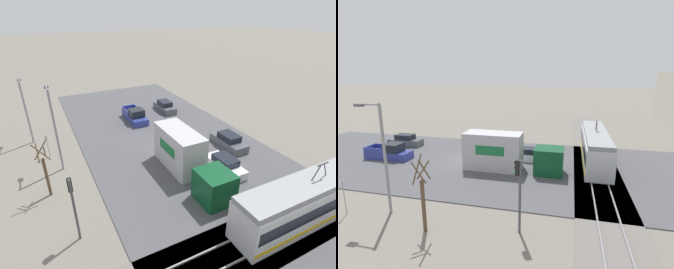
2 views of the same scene
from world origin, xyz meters
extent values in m
plane|color=slate|center=(0.00, 0.00, 0.00)|extent=(320.00, 320.00, 0.00)
cube|color=#4C4C51|center=(0.00, 0.00, 0.04)|extent=(18.57, 49.02, 0.08)
cube|color=slate|center=(0.00, 14.28, 0.04)|extent=(70.17, 4.40, 0.08)
cube|color=gray|center=(0.00, 13.56, 0.15)|extent=(68.76, 0.10, 0.14)
cube|color=gray|center=(0.00, 15.00, 0.15)|extent=(68.76, 0.10, 0.14)
cube|color=silver|center=(-3.68, 14.28, 1.56)|extent=(13.17, 2.55, 2.96)
cube|color=black|center=(-3.68, 14.28, 1.91)|extent=(12.77, 2.58, 0.99)
cube|color=gold|center=(-3.68, 14.28, 0.64)|extent=(13.04, 2.59, 0.28)
cube|color=gray|center=(-3.68, 14.28, 3.25)|extent=(13.17, 2.35, 0.42)
cylinder|color=#2D2D33|center=(-4.13, 14.28, 4.01)|extent=(0.66, 0.07, 1.15)
cylinder|color=#2D2D33|center=(-3.23, 14.28, 4.01)|extent=(0.66, 0.07, 1.15)
cube|color=#2D2D33|center=(-3.68, 14.28, 4.56)|extent=(1.10, 0.08, 0.06)
cube|color=#0C4723|center=(1.46, 9.64, 1.36)|extent=(2.54, 2.74, 2.57)
cube|color=#B2B2B7|center=(1.46, 3.99, 1.97)|extent=(2.54, 5.81, 3.78)
cube|color=#196B38|center=(2.74, 3.99, 2.35)|extent=(0.02, 2.91, 0.94)
cube|color=navy|center=(1.21, -8.69, 0.51)|extent=(1.96, 5.25, 0.87)
cube|color=black|center=(1.21, -7.95, 1.42)|extent=(1.80, 1.78, 0.94)
cube|color=navy|center=(2.11, -9.79, 1.20)|extent=(0.12, 2.62, 0.51)
cube|color=navy|center=(0.31, -9.79, 1.20)|extent=(0.12, 2.62, 0.51)
cube|color=navy|center=(1.21, -11.20, 1.20)|extent=(1.80, 0.21, 0.51)
cube|color=red|center=(1.97, -11.28, 0.78)|extent=(0.14, 0.04, 0.18)
cube|color=#4C5156|center=(-5.36, 3.04, 0.51)|extent=(1.82, 4.57, 0.87)
cube|color=black|center=(-5.36, 3.04, 1.27)|extent=(1.57, 2.38, 0.64)
cube|color=#4C5156|center=(-4.05, -10.11, 0.53)|extent=(1.73, 4.49, 0.89)
cube|color=black|center=(-4.05, -10.11, 1.30)|extent=(1.49, 2.34, 0.66)
cube|color=silver|center=(-2.00, 6.65, 0.49)|extent=(1.79, 4.49, 0.82)
cube|color=black|center=(-2.00, 6.65, 1.20)|extent=(1.54, 2.33, 0.60)
cylinder|color=#47474C|center=(11.66, 8.72, 2.37)|extent=(0.16, 0.16, 4.74)
cube|color=black|center=(11.66, 8.54, 4.26)|extent=(0.28, 0.22, 0.95)
sphere|color=#390606|center=(11.66, 8.42, 4.58)|extent=(0.18, 0.18, 0.18)
sphere|color=#3C2C06|center=(11.66, 8.42, 4.26)|extent=(0.18, 0.18, 0.18)
sphere|color=green|center=(11.66, 8.42, 3.94)|extent=(0.18, 0.18, 0.18)
cylinder|color=brown|center=(12.95, 2.92, 1.73)|extent=(0.24, 0.24, 3.46)
cylinder|color=brown|center=(13.20, 2.92, 4.00)|extent=(0.09, 0.97, 1.33)
cylinder|color=brown|center=(12.95, 3.17, 4.12)|extent=(1.16, 0.09, 1.61)
cylinder|color=brown|center=(12.70, 2.92, 4.00)|extent=(0.09, 0.97, 1.33)
cylinder|color=brown|center=(12.95, 2.67, 4.12)|extent=(1.16, 0.09, 1.61)
cylinder|color=gray|center=(13.82, -8.07, 3.54)|extent=(0.20, 0.20, 7.09)
cylinder|color=gray|center=(13.82, -8.87, 6.97)|extent=(0.12, 1.60, 0.12)
cube|color=#515156|center=(13.82, -9.62, 6.91)|extent=(0.36, 0.60, 0.18)
cylinder|color=gray|center=(11.52, -0.67, 3.92)|extent=(0.20, 0.20, 7.83)
cylinder|color=gray|center=(11.52, -1.47, 7.71)|extent=(0.12, 1.60, 0.12)
cube|color=#515156|center=(11.52, -2.22, 7.65)|extent=(0.36, 0.60, 0.18)
cylinder|color=gray|center=(12.45, -3.59, 1.25)|extent=(0.06, 0.06, 2.50)
cube|color=white|center=(12.45, -3.62, 2.28)|extent=(0.32, 0.02, 0.44)
cube|color=red|center=(12.45, -3.63, 2.28)|extent=(0.31, 0.01, 0.10)
camera|label=1|loc=(12.24, 22.75, 13.92)|focal=28.00mm
camera|label=2|loc=(26.00, 11.41, 9.75)|focal=28.00mm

